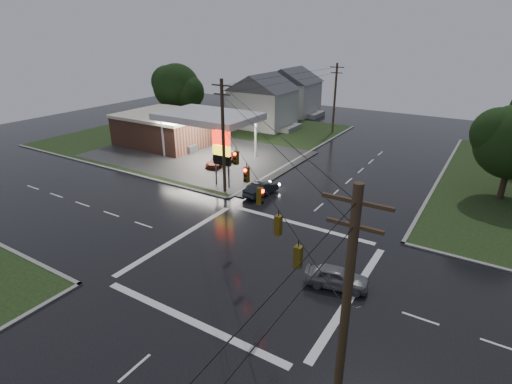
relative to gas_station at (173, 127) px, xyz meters
The scene contains 14 objects.
ground 32.46m from the gas_station, 37.50° to the right, with size 120.00×120.00×0.00m, color black.
grass_nw 6.79m from the gas_station, 92.95° to the left, with size 36.00×36.00×0.08m, color black.
gas_station is the anchor object (origin of this frame).
pylon_sign 17.81m from the gas_station, 31.22° to the right, with size 2.00×0.35×6.00m.
utility_pole_nw 19.38m from the gas_station, 32.23° to the right, with size 2.20×0.32×11.00m.
utility_pole_se 45.83m from the gas_station, 39.70° to the right, with size 2.20×0.32×11.00m.
utility_pole_n 24.60m from the gas_station, 48.53° to the left, with size 2.20×0.32×10.50m.
traffic_signals 32.63m from the gas_station, 37.50° to the right, with size 26.87×26.87×1.47m.
house_near 17.07m from the gas_station, 73.83° to the left, with size 11.05×8.48×8.60m.
house_far 28.61m from the gas_station, 82.50° to the left, with size 11.05×8.48×8.60m.
tree_nw_behind 13.63m from the gas_station, 128.42° to the left, with size 8.93×7.60×10.00m.
car_north 21.70m from the gas_station, 24.59° to the right, with size 1.40×4.01×1.32m, color black.
car_crossing 36.98m from the gas_station, 31.53° to the right, with size 1.61×4.01×1.37m, color slate.
car_pump 11.76m from the gas_station, 19.52° to the right, with size 1.80×4.43×1.29m, color #5D1E15.
Camera 1 is at (12.66, -20.28, 15.16)m, focal length 28.00 mm.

